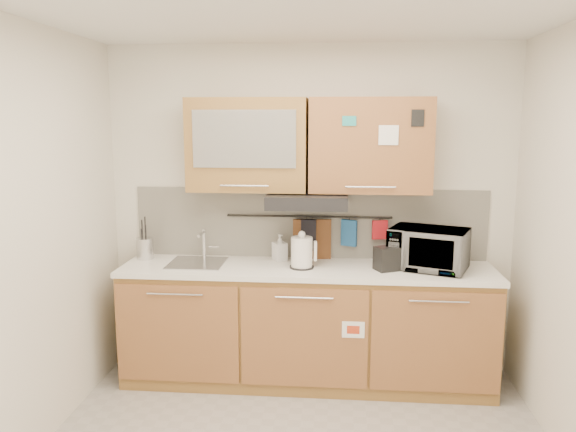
# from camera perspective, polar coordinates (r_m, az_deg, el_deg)

# --- Properties ---
(ceiling) EXTENTS (3.20, 3.20, 0.00)m
(ceiling) POSITION_cam_1_polar(r_m,az_deg,el_deg) (2.99, 0.77, 20.92)
(ceiling) COLOR white
(ceiling) RESTS_ON wall_back
(wall_back) EXTENTS (3.20, 0.00, 3.20)m
(wall_back) POSITION_cam_1_polar(r_m,az_deg,el_deg) (4.49, 2.16, 0.56)
(wall_back) COLOR silver
(wall_back) RESTS_ON ground
(wall_left) EXTENTS (0.00, 3.00, 3.00)m
(wall_left) POSITION_cam_1_polar(r_m,az_deg,el_deg) (3.52, -26.25, -3.06)
(wall_left) COLOR silver
(wall_left) RESTS_ON ground
(base_cabinet) EXTENTS (2.80, 0.64, 0.88)m
(base_cabinet) POSITION_cam_1_polar(r_m,az_deg,el_deg) (4.43, 1.87, -11.58)
(base_cabinet) COLOR olive
(base_cabinet) RESTS_ON floor
(countertop) EXTENTS (2.82, 0.62, 0.04)m
(countertop) POSITION_cam_1_polar(r_m,az_deg,el_deg) (4.28, 1.91, -5.41)
(countertop) COLOR white
(countertop) RESTS_ON base_cabinet
(backsplash) EXTENTS (2.80, 0.02, 0.56)m
(backsplash) POSITION_cam_1_polar(r_m,az_deg,el_deg) (4.50, 2.14, -0.72)
(backsplash) COLOR silver
(backsplash) RESTS_ON countertop
(upper_cabinets) EXTENTS (1.82, 0.37, 0.70)m
(upper_cabinets) POSITION_cam_1_polar(r_m,az_deg,el_deg) (4.26, 2.02, 7.23)
(upper_cabinets) COLOR olive
(upper_cabinets) RESTS_ON wall_back
(range_hood) EXTENTS (0.60, 0.46, 0.10)m
(range_hood) POSITION_cam_1_polar(r_m,az_deg,el_deg) (4.23, 2.00, 1.62)
(range_hood) COLOR black
(range_hood) RESTS_ON upper_cabinets
(sink) EXTENTS (0.42, 0.40, 0.26)m
(sink) POSITION_cam_1_polar(r_m,az_deg,el_deg) (4.41, -9.19, -4.73)
(sink) COLOR silver
(sink) RESTS_ON countertop
(utensil_rail) EXTENTS (1.30, 0.02, 0.02)m
(utensil_rail) POSITION_cam_1_polar(r_m,az_deg,el_deg) (4.45, 2.12, -0.06)
(utensil_rail) COLOR black
(utensil_rail) RESTS_ON backsplash
(utensil_crock) EXTENTS (0.15, 0.15, 0.34)m
(utensil_crock) POSITION_cam_1_polar(r_m,az_deg,el_deg) (4.63, -14.31, -3.17)
(utensil_crock) COLOR silver
(utensil_crock) RESTS_ON countertop
(kettle) EXTENTS (0.21, 0.18, 0.28)m
(kettle) POSITION_cam_1_polar(r_m,az_deg,el_deg) (4.21, 1.43, -3.80)
(kettle) COLOR silver
(kettle) RESTS_ON countertop
(toaster) EXTENTS (0.27, 0.22, 0.17)m
(toaster) POSITION_cam_1_polar(r_m,az_deg,el_deg) (4.23, 10.41, -4.21)
(toaster) COLOR black
(toaster) RESTS_ON countertop
(microwave) EXTENTS (0.65, 0.55, 0.30)m
(microwave) POSITION_cam_1_polar(r_m,az_deg,el_deg) (4.31, 14.07, -3.24)
(microwave) COLOR #999999
(microwave) RESTS_ON countertop
(soap_bottle) EXTENTS (0.13, 0.14, 0.22)m
(soap_bottle) POSITION_cam_1_polar(r_m,az_deg,el_deg) (4.42, -0.85, -3.18)
(soap_bottle) COLOR #999999
(soap_bottle) RESTS_ON countertop
(cutting_board) EXTENTS (0.30, 0.04, 0.37)m
(cutting_board) POSITION_cam_1_polar(r_m,az_deg,el_deg) (4.47, 2.45, -2.70)
(cutting_board) COLOR brown
(cutting_board) RESTS_ON utensil_rail
(oven_mitt) EXTENTS (0.13, 0.08, 0.21)m
(oven_mitt) POSITION_cam_1_polar(r_m,az_deg,el_deg) (4.45, 6.21, -1.72)
(oven_mitt) COLOR #1E508A
(oven_mitt) RESTS_ON utensil_rail
(dark_pouch) EXTENTS (0.16, 0.06, 0.25)m
(dark_pouch) POSITION_cam_1_polar(r_m,az_deg,el_deg) (4.46, 1.89, -1.90)
(dark_pouch) COLOR black
(dark_pouch) RESTS_ON utensil_rail
(pot_holder) EXTENTS (0.12, 0.04, 0.15)m
(pot_holder) POSITION_cam_1_polar(r_m,az_deg,el_deg) (4.46, 9.31, -1.39)
(pot_holder) COLOR #B31720
(pot_holder) RESTS_ON utensil_rail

